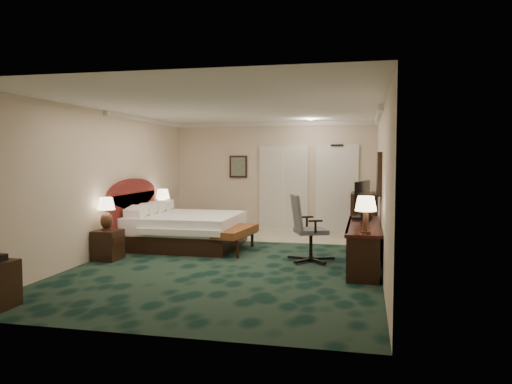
% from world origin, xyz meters
% --- Properties ---
extents(floor, '(5.00, 7.50, 0.00)m').
position_xyz_m(floor, '(0.00, 0.00, 0.00)').
color(floor, black).
rests_on(floor, ground).
extents(ceiling, '(5.00, 7.50, 0.00)m').
position_xyz_m(ceiling, '(0.00, 0.00, 2.70)').
color(ceiling, white).
rests_on(ceiling, wall_back).
extents(wall_back, '(5.00, 0.00, 2.70)m').
position_xyz_m(wall_back, '(0.00, 3.75, 1.35)').
color(wall_back, beige).
rests_on(wall_back, ground).
extents(wall_front, '(5.00, 0.00, 2.70)m').
position_xyz_m(wall_front, '(0.00, -3.75, 1.35)').
color(wall_front, beige).
rests_on(wall_front, ground).
extents(wall_left, '(0.00, 7.50, 2.70)m').
position_xyz_m(wall_left, '(-2.50, 0.00, 1.35)').
color(wall_left, beige).
rests_on(wall_left, ground).
extents(wall_right, '(0.00, 7.50, 2.70)m').
position_xyz_m(wall_right, '(2.50, 0.00, 1.35)').
color(wall_right, beige).
rests_on(wall_right, ground).
extents(crown_molding, '(5.00, 7.50, 0.10)m').
position_xyz_m(crown_molding, '(0.00, 0.00, 2.65)').
color(crown_molding, silver).
rests_on(crown_molding, wall_back).
extents(tile_patch, '(3.20, 1.70, 0.01)m').
position_xyz_m(tile_patch, '(0.90, 2.90, 0.01)').
color(tile_patch, '#C6B88C').
rests_on(tile_patch, ground).
extents(headboard, '(0.12, 2.00, 1.40)m').
position_xyz_m(headboard, '(-2.44, 1.00, 0.70)').
color(headboard, '#500C0B').
rests_on(headboard, ground).
extents(entry_door, '(1.02, 0.06, 2.18)m').
position_xyz_m(entry_door, '(1.55, 3.72, 1.05)').
color(entry_door, silver).
rests_on(entry_door, ground).
extents(closet_doors, '(1.20, 0.06, 2.10)m').
position_xyz_m(closet_doors, '(0.25, 3.71, 1.05)').
color(closet_doors, beige).
rests_on(closet_doors, ground).
extents(wall_art, '(0.45, 0.06, 0.55)m').
position_xyz_m(wall_art, '(-0.90, 3.71, 1.60)').
color(wall_art, '#415A50').
rests_on(wall_art, wall_back).
extents(wall_mirror, '(0.05, 0.95, 0.75)m').
position_xyz_m(wall_mirror, '(2.46, 0.60, 1.55)').
color(wall_mirror, white).
rests_on(wall_mirror, wall_right).
extents(bed, '(2.10, 1.94, 0.67)m').
position_xyz_m(bed, '(-1.35, 1.20, 0.33)').
color(bed, white).
rests_on(bed, ground).
extents(nightstand_near, '(0.43, 0.49, 0.53)m').
position_xyz_m(nightstand_near, '(-2.27, -0.36, 0.27)').
color(nightstand_near, black).
rests_on(nightstand_near, ground).
extents(nightstand_far, '(0.42, 0.49, 0.53)m').
position_xyz_m(nightstand_far, '(-2.27, 2.14, 0.27)').
color(nightstand_far, black).
rests_on(nightstand_far, ground).
extents(lamp_near, '(0.34, 0.34, 0.58)m').
position_xyz_m(lamp_near, '(-2.30, -0.33, 0.83)').
color(lamp_near, black).
rests_on(lamp_near, nightstand_near).
extents(lamp_far, '(0.38, 0.38, 0.58)m').
position_xyz_m(lamp_far, '(-2.26, 2.12, 0.82)').
color(lamp_far, black).
rests_on(lamp_far, nightstand_far).
extents(bed_bench, '(0.63, 1.43, 0.47)m').
position_xyz_m(bed_bench, '(-0.22, 0.86, 0.23)').
color(bed_bench, brown).
rests_on(bed_bench, ground).
extents(desk, '(0.54, 2.49, 0.72)m').
position_xyz_m(desk, '(2.21, 0.06, 0.36)').
color(desk, black).
rests_on(desk, ground).
extents(tv, '(0.28, 0.88, 0.69)m').
position_xyz_m(tv, '(2.18, 0.74, 1.06)').
color(tv, black).
rests_on(tv, desk).
extents(desk_lamp, '(0.34, 0.34, 0.56)m').
position_xyz_m(desk_lamp, '(2.24, -0.94, 1.00)').
color(desk_lamp, black).
rests_on(desk_lamp, desk).
extents(desk_chair, '(0.88, 0.86, 1.19)m').
position_xyz_m(desk_chair, '(1.31, 0.28, 0.59)').
color(desk_chair, '#4F4E52').
rests_on(desk_chair, ground).
extents(minibar, '(0.54, 0.97, 1.02)m').
position_xyz_m(minibar, '(2.18, 3.20, 0.51)').
color(minibar, black).
rests_on(minibar, ground).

